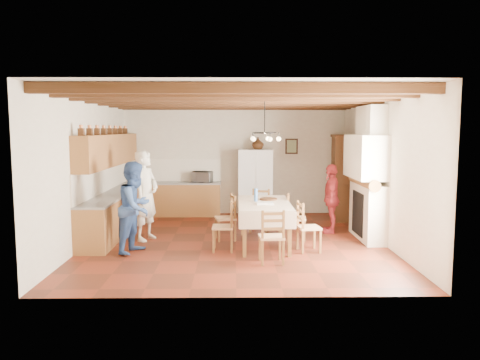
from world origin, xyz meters
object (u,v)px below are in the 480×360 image
hutch (342,177)px  dining_table (264,206)px  chair_right_far (296,217)px  chair_right_near (309,226)px  refrigerator (255,183)px  person_woman_blue (136,207)px  microwave (202,177)px  chair_left_near (223,226)px  chair_end_near (271,236)px  chair_end_far (259,211)px  chair_left_far (225,217)px  person_woman_red (331,198)px  person_man (146,195)px

hutch → dining_table: bearing=-121.8°
hutch → chair_right_far: size_ratio=2.26×
dining_table → chair_right_near: bearing=-31.0°
hutch → refrigerator: bearing=175.7°
chair_right_far → person_woman_blue: (-3.16, -0.93, 0.38)m
microwave → hutch: bearing=5.8°
chair_left_near → person_woman_blue: (-1.64, -0.09, 0.38)m
chair_end_near → chair_end_far: same height
chair_end_near → chair_left_far: bearing=-68.3°
hutch → person_woman_red: (-0.60, -1.61, -0.31)m
chair_left_far → person_man: bearing=-103.1°
hutch → microwave: size_ratio=4.24×
chair_right_far → microwave: microwave is taller
chair_end_near → microwave: size_ratio=1.87×
chair_right_near → person_man: (-3.26, 0.97, 0.46)m
person_man → chair_right_near: bearing=-84.4°
hutch → chair_left_near: bearing=-126.7°
dining_table → chair_left_near: chair_left_near is taller
chair_right_far → chair_end_far: (-0.73, 0.82, 0.00)m
chair_right_near → dining_table: bearing=51.2°
person_man → person_woman_red: (4.02, 0.64, -0.17)m
chair_left_near → chair_right_far: (1.52, 0.85, 0.00)m
person_woman_red → person_woman_blue: bearing=-56.2°
chair_end_far → person_woman_red: size_ratio=0.62×
chair_left_near → refrigerator: bearing=168.6°
dining_table → person_man: (-2.44, 0.47, 0.16)m
refrigerator → chair_left_near: refrigerator is taller
refrigerator → chair_end_far: 1.96m
chair_right_far → microwave: 3.60m
person_woman_blue → person_man: bearing=18.8°
dining_table → chair_end_far: 1.28m
refrigerator → chair_right_near: bearing=-74.7°
person_man → chair_left_far: bearing=-68.7°
refrigerator → chair_end_near: size_ratio=1.86×
hutch → chair_end_far: 2.72m
chair_left_near → person_man: (-1.63, 0.90, 0.46)m
chair_left_far → person_woman_blue: person_woman_blue is taller
chair_left_far → person_woman_red: (2.36, 0.67, 0.29)m
refrigerator → chair_left_near: size_ratio=1.86×
person_man → chair_left_near: bearing=-96.8°
chair_end_near → person_man: 3.07m
chair_end_far → chair_end_near: bearing=-73.9°
chair_left_far → chair_right_near: same height
refrigerator → dining_table: refrigerator is taller
hutch → chair_left_near: (-2.99, -3.15, -0.61)m
hutch → chair_left_near: hutch is taller
chair_right_far → person_woman_blue: 3.31m
refrigerator → dining_table: (0.02, -3.16, -0.11)m
dining_table → chair_right_far: bearing=31.1°
person_woman_blue → microwave: bearing=4.5°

